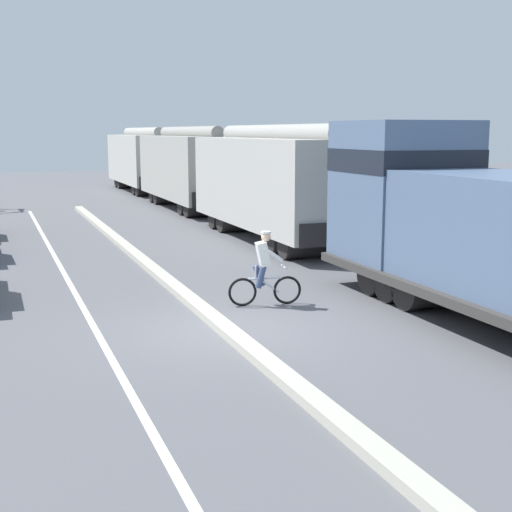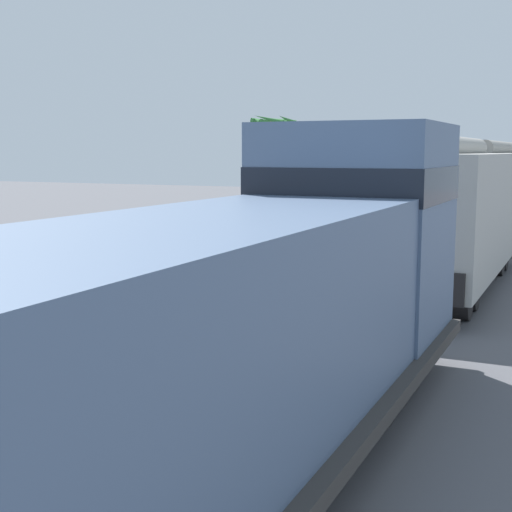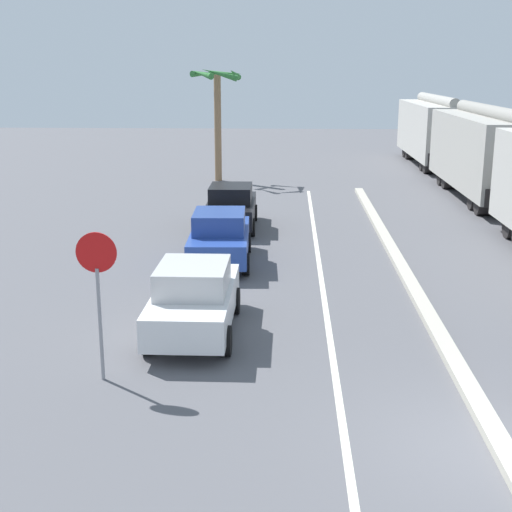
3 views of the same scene
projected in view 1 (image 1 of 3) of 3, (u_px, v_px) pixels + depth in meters
The scene contains 8 objects.
ground_plane at pixel (223, 330), 14.33m from camera, with size 120.00×120.00×0.00m, color #56565B.
median_curb at pixel (157, 272), 19.85m from camera, with size 0.36×36.00×0.16m, color #B2AD9E.
lane_stripe at pixel (68, 281), 19.03m from camera, with size 0.14×36.00×0.01m, color silver.
locomotive at pixel (496, 238), 14.55m from camera, with size 3.10×11.61×4.20m.
hopper_car_lead at pixel (274, 184), 25.71m from camera, with size 2.90×10.60×4.18m.
hopper_car_middle at pixel (189, 168), 36.41m from camera, with size 2.90×10.60×4.18m.
hopper_car_trailing at pixel (143, 160), 47.11m from camera, with size 2.90×10.60×4.18m.
cyclist at pixel (264, 270), 16.24m from camera, with size 1.70×0.52×1.71m.
Camera 1 is at (-4.24, -13.21, 3.95)m, focal length 50.00 mm.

